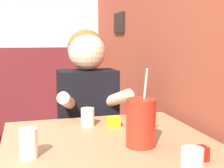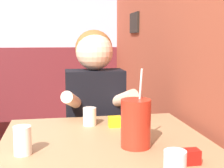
# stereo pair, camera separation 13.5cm
# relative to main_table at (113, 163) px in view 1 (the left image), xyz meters

# --- Properties ---
(brick_wall_right) EXTENTS (0.08, 4.67, 2.70)m
(brick_wall_right) POSITION_rel_main_table_xyz_m (0.51, 0.95, 0.65)
(brick_wall_right) COLOR brown
(brick_wall_right) RESTS_ON ground_plane
(main_table) EXTENTS (0.86, 0.94, 0.77)m
(main_table) POSITION_rel_main_table_xyz_m (0.00, 0.00, 0.00)
(main_table) COLOR #93704C
(main_table) RESTS_ON ground_plane
(person_seated) EXTENTS (0.42, 0.41, 1.25)m
(person_seated) POSITION_rel_main_table_xyz_m (0.03, 0.64, -0.03)
(person_seated) COLOR black
(person_seated) RESTS_ON ground_plane
(cocktail_pitcher) EXTENTS (0.12, 0.12, 0.31)m
(cocktail_pitcher) POSITION_rel_main_table_xyz_m (0.10, -0.04, 0.17)
(cocktail_pitcher) COLOR #B22819
(cocktail_pitcher) RESTS_ON main_table
(glass_near_pitcher) EXTENTS (0.06, 0.06, 0.11)m
(glass_near_pitcher) POSITION_rel_main_table_xyz_m (0.13, -0.39, 0.13)
(glass_near_pitcher) COLOR silver
(glass_near_pitcher) RESTS_ON main_table
(glass_center) EXTENTS (0.07, 0.07, 0.10)m
(glass_center) POSITION_rel_main_table_xyz_m (-0.32, -0.04, 0.12)
(glass_center) COLOR silver
(glass_center) RESTS_ON main_table
(glass_far_side) EXTENTS (0.06, 0.06, 0.09)m
(glass_far_side) POSITION_rel_main_table_xyz_m (-0.04, 0.30, 0.12)
(glass_far_side) COLOR silver
(glass_far_side) RESTS_ON main_table
(condiment_ketchup) EXTENTS (0.06, 0.04, 0.05)m
(condiment_ketchup) POSITION_rel_main_table_xyz_m (0.24, -0.23, 0.10)
(condiment_ketchup) COLOR #B7140F
(condiment_ketchup) RESTS_ON main_table
(condiment_mustard) EXTENTS (0.06, 0.04, 0.05)m
(condiment_mustard) POSITION_rel_main_table_xyz_m (0.07, 0.25, 0.10)
(condiment_mustard) COLOR yellow
(condiment_mustard) RESTS_ON main_table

